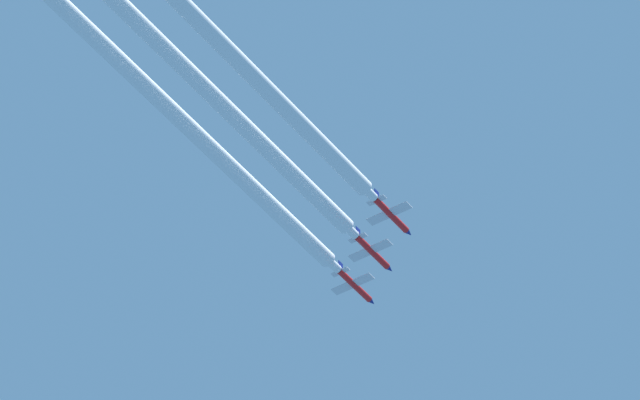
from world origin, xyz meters
TOP-DOWN VIEW (x-y plane):
  - jet_lead at (-7.85, 7.24)m, footprint 7.70×11.21m
  - jet_second_echelon at (0.10, 0.51)m, footprint 7.70×11.21m
  - jet_third_echelon at (8.16, -6.28)m, footprint 7.70×11.21m
  - smoke_trail_lead at (-7.85, -36.66)m, footprint 2.72×77.55m
  - smoke_trail_second_echelon at (0.10, -38.89)m, footprint 2.72×68.53m
  - smoke_trail_third_echelon at (8.16, -47.25)m, footprint 2.72×71.68m

SIDE VIEW (x-z plane):
  - smoke_trail_third_echelon at x=8.16m, z-range 232.67..235.39m
  - jet_third_echelon at x=8.16m, z-range 232.71..235.41m
  - smoke_trail_second_echelon at x=0.10m, z-range 233.63..236.34m
  - jet_second_echelon at x=0.10m, z-range 233.67..236.36m
  - smoke_trail_lead at x=-7.85m, z-range 234.87..237.59m
  - jet_lead at x=-7.85m, z-range 234.91..237.60m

